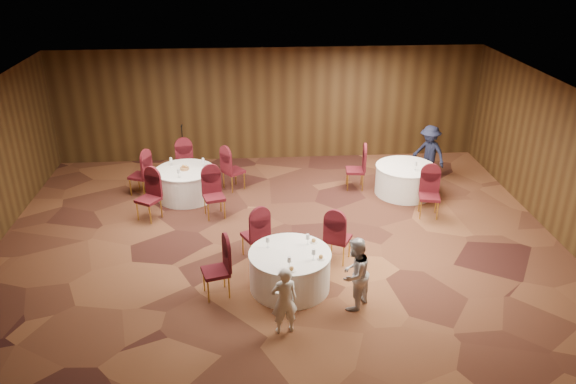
{
  "coord_description": "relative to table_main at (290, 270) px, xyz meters",
  "views": [
    {
      "loc": [
        -0.57,
        -10.41,
        6.05
      ],
      "look_at": [
        0.2,
        0.2,
        1.1
      ],
      "focal_mm": 35.0,
      "sensor_mm": 36.0,
      "label": 1
    }
  ],
  "objects": [
    {
      "name": "table_right",
      "position": [
        3.21,
        3.93,
        0.0
      ],
      "size": [
        1.49,
        1.49,
        0.74
      ],
      "color": "white",
      "rests_on": "ground"
    },
    {
      "name": "tabletop_left",
      "position": [
        -2.28,
        4.11,
        0.45
      ],
      "size": [
        0.88,
        0.84,
        0.22
      ],
      "color": "silver",
      "rests_on": "table_left"
    },
    {
      "name": "man_c",
      "position": [
        4.05,
        4.79,
        0.37
      ],
      "size": [
        1.03,
        1.1,
        1.49
      ],
      "primitive_type": "imported",
      "rotation": [
        0.0,
        0.0,
        5.38
      ],
      "color": "black",
      "rests_on": "ground"
    },
    {
      "name": "room_shell",
      "position": [
        -0.1,
        1.65,
        1.59
      ],
      "size": [
        12.0,
        12.0,
        12.0
      ],
      "color": "silver",
      "rests_on": "ground"
    },
    {
      "name": "woman_b",
      "position": [
        1.07,
        -0.67,
        0.3
      ],
      "size": [
        0.82,
        0.84,
        1.36
      ],
      "primitive_type": "imported",
      "rotation": [
        0.0,
        0.0,
        4.02
      ],
      "color": "#BBBBC0",
      "rests_on": "ground"
    },
    {
      "name": "table_left",
      "position": [
        -2.28,
        4.11,
        0.0
      ],
      "size": [
        1.48,
        1.48,
        0.74
      ],
      "color": "white",
      "rests_on": "ground"
    },
    {
      "name": "ground",
      "position": [
        -0.1,
        1.65,
        -0.38
      ],
      "size": [
        12.0,
        12.0,
        0.0
      ],
      "primitive_type": "plane",
      "color": "black",
      "rests_on": "ground"
    },
    {
      "name": "chairs_left",
      "position": [
        -2.3,
        4.04,
        0.12
      ],
      "size": [
        3.03,
        2.98,
        1.0
      ],
      "color": "#3E0C16",
      "rests_on": "ground"
    },
    {
      "name": "tabletop_main",
      "position": [
        0.2,
        -0.11,
        0.46
      ],
      "size": [
        1.04,
        1.09,
        0.22
      ],
      "color": "silver",
      "rests_on": "table_main"
    },
    {
      "name": "mic_stand",
      "position": [
        -2.42,
        5.34,
        0.05
      ],
      "size": [
        0.24,
        0.24,
        1.48
      ],
      "color": "black",
      "rests_on": "ground"
    },
    {
      "name": "table_main",
      "position": [
        0.0,
        0.0,
        0.0
      ],
      "size": [
        1.52,
        1.52,
        0.74
      ],
      "color": "white",
      "rests_on": "ground"
    },
    {
      "name": "woman_a",
      "position": [
        -0.19,
        -1.26,
        0.24
      ],
      "size": [
        0.5,
        0.38,
        1.22
      ],
      "primitive_type": "imported",
      "rotation": [
        0.0,
        0.0,
        3.36
      ],
      "color": "silver",
      "rests_on": "ground"
    },
    {
      "name": "tabletop_right",
      "position": [
        3.37,
        3.69,
        0.52
      ],
      "size": [
        0.08,
        0.08,
        0.22
      ],
      "color": "silver",
      "rests_on": "table_right"
    },
    {
      "name": "chairs_main",
      "position": [
        -0.31,
        0.63,
        0.12
      ],
      "size": [
        3.06,
        1.94,
        1.0
      ],
      "color": "#3E0C16",
      "rests_on": "ground"
    },
    {
      "name": "chairs_right",
      "position": [
        2.72,
        3.5,
        0.12
      ],
      "size": [
        2.02,
        2.28,
        1.0
      ],
      "color": "#3E0C16",
      "rests_on": "ground"
    }
  ]
}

